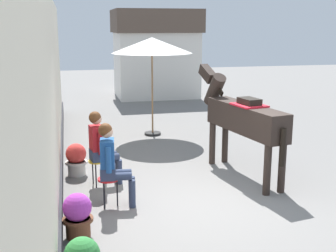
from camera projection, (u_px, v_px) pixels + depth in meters
ground_plane at (167, 152)px, 10.26m from camera, size 40.00×40.00×0.00m
pub_facade_wall at (48, 102)px, 7.94m from camera, size 0.34×14.00×3.40m
distant_cottage at (156, 53)px, 18.00m from camera, size 3.40×2.60×3.50m
seated_visitor_near at (112, 161)px, 7.05m from camera, size 0.61×0.49×1.39m
seated_visitor_far at (101, 144)px, 8.01m from camera, size 0.61×0.48×1.39m
saddled_horse_center at (242, 117)px, 8.48m from camera, size 0.83×2.97×2.06m
flower_planter_inner_near at (77, 215)px, 6.09m from camera, size 0.43×0.43×0.64m
flower_planter_farthest at (76, 159)px, 8.63m from camera, size 0.43×0.43×0.64m
cafe_parasol at (152, 46)px, 11.40m from camera, size 2.10×2.10×2.58m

